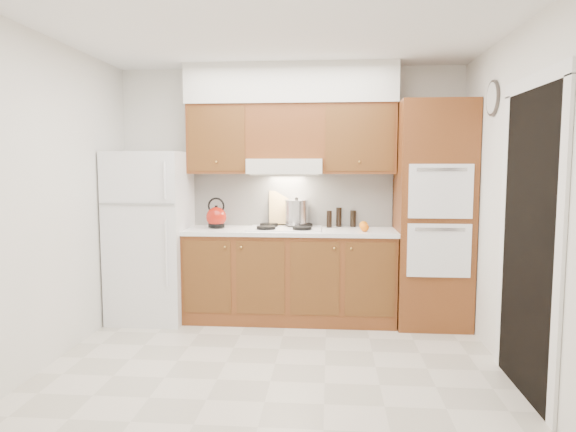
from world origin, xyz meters
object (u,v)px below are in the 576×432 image
Objects in this scene: oven_cabinet at (433,215)px; kettle at (216,217)px; fridge at (151,236)px; stock_pot at (296,213)px.

kettle is at bearing 178.87° from oven_cabinet.
fridge is 6.95× the size of stock_pot.
kettle is at bearing -170.90° from stock_pot.
oven_cabinet is at bearing 0.70° from fridge.
oven_cabinet reaches higher than kettle.
oven_cabinet reaches higher than fridge.
fridge is 0.78× the size of oven_cabinet.
fridge is 8.23× the size of kettle.
oven_cabinet is 2.18m from kettle.
stock_pot reaches higher than kettle.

